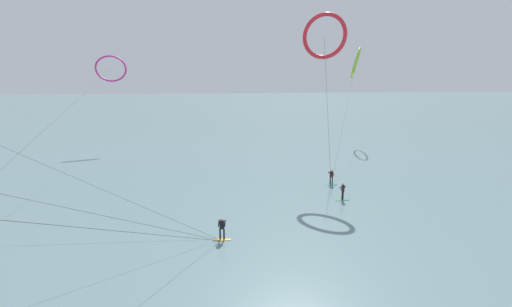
% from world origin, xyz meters
% --- Properties ---
extents(sea_water, '(400.00, 200.00, 0.08)m').
position_xyz_m(sea_water, '(0.00, 106.65, 0.04)').
color(sea_water, slate).
rests_on(sea_water, ground).
extents(surfer_emerald, '(1.40, 0.59, 1.70)m').
position_xyz_m(surfer_emerald, '(9.14, 31.86, 0.82)').
color(surfer_emerald, '#199351').
rests_on(surfer_emerald, ground).
extents(surfer_teal, '(1.40, 0.72, 1.70)m').
position_xyz_m(surfer_teal, '(9.48, 36.62, 0.82)').
color(surfer_teal, teal).
rests_on(surfer_teal, ground).
extents(surfer_amber, '(1.40, 0.60, 1.70)m').
position_xyz_m(surfer_amber, '(-2.17, 24.58, 0.82)').
color(surfer_amber, orange).
rests_on(surfer_amber, ground).
extents(kite_magenta, '(5.24, 52.31, 14.48)m').
position_xyz_m(kite_magenta, '(-19.01, 60.11, 12.36)').
color(kite_magenta, '#CC288E').
rests_on(kite_magenta, ground).
extents(kite_lime, '(12.62, 26.85, 15.95)m').
position_xyz_m(kite_lime, '(20.34, 60.69, 13.33)').
color(kite_lime, '#8CC62D').
rests_on(kite_lime, ground).
extents(kite_crimson, '(4.50, 4.20, 17.95)m').
position_xyz_m(kite_crimson, '(8.83, 39.14, 15.55)').
color(kite_crimson, red).
rests_on(kite_crimson, ground).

